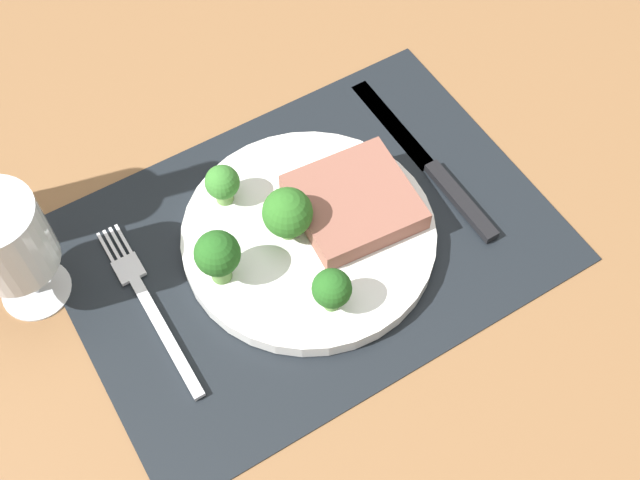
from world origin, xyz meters
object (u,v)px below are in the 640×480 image
at_px(steak, 357,205).
at_px(knife, 433,169).
at_px(fork, 149,306).
at_px(plate, 309,236).
at_px(wine_glass, 6,242).

height_order(steak, knife, steak).
bearing_deg(fork, knife, -2.35).
height_order(plate, knife, plate).
relative_size(steak, wine_glass, 0.82).
bearing_deg(fork, wine_glass, 138.14).
bearing_deg(knife, fork, 177.53).
height_order(steak, fork, steak).
xyz_separation_m(steak, wine_glass, (-0.28, 0.09, 0.05)).
xyz_separation_m(steak, fork, (-0.20, 0.02, -0.02)).
xyz_separation_m(plate, knife, (0.15, 0.01, -0.00)).
distance_m(plate, steak, 0.05).
height_order(steak, wine_glass, wine_glass).
bearing_deg(fork, plate, -5.87).
bearing_deg(knife, plate, -178.69).
distance_m(fork, knife, 0.30).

